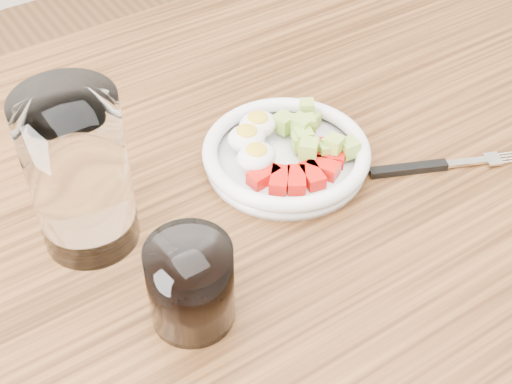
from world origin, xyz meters
TOP-DOWN VIEW (x-y plane):
  - dining_table at (0.00, 0.00)m, footprint 1.50×0.90m
  - bowl at (0.06, 0.06)m, footprint 0.19×0.19m
  - fork at (0.19, -0.04)m, footprint 0.17×0.09m
  - water_glass at (-0.17, 0.07)m, footprint 0.10×0.10m
  - coffee_glass at (-0.13, -0.07)m, footprint 0.08×0.08m

SIDE VIEW (x-z plane):
  - dining_table at x=0.00m, z-range 0.28..1.05m
  - fork at x=0.19m, z-range 0.77..0.78m
  - bowl at x=0.06m, z-range 0.76..0.81m
  - coffee_glass at x=-0.13m, z-range 0.77..0.86m
  - water_glass at x=-0.17m, z-range 0.77..0.94m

